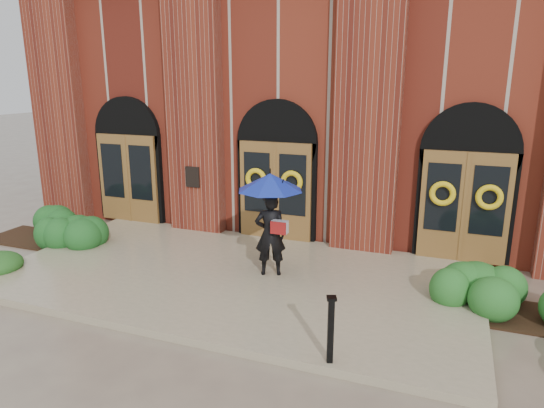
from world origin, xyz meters
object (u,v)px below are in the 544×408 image
at_px(metal_post, 331,328).
at_px(hedge_wall_left, 48,227).
at_px(hedge_wall_right, 500,295).
at_px(man_with_umbrella, 270,205).

height_order(metal_post, hedge_wall_left, metal_post).
xyz_separation_m(hedge_wall_left, hedge_wall_right, (10.87, -0.25, -0.03)).
relative_size(man_with_umbrella, hedge_wall_right, 0.76).
xyz_separation_m(man_with_umbrella, metal_post, (1.99, -2.77, -0.98)).
relative_size(man_with_umbrella, metal_post, 2.09).
relative_size(metal_post, hedge_wall_right, 0.36).
bearing_deg(hedge_wall_right, hedge_wall_left, 178.69).
bearing_deg(hedge_wall_left, man_with_umbrella, -2.96).
distance_m(man_with_umbrella, hedge_wall_right, 4.64).
height_order(man_with_umbrella, hedge_wall_left, man_with_umbrella).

